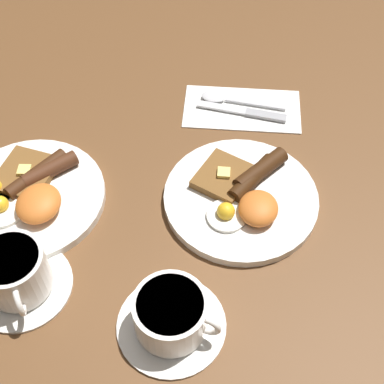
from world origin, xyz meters
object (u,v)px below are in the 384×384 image
Objects in this scene: breakfast_plate_far at (29,194)px; knife at (247,112)px; teacup_near at (171,316)px; teacup_far at (16,274)px; spoon at (223,98)px; breakfast_plate_near at (242,195)px.

knife is (0.26, -0.32, -0.01)m from breakfast_plate_far.
teacup_near is 1.03× the size of teacup_far.
breakfast_plate_far is at bearing 49.18° from spoon.
breakfast_plate_far is at bearing 43.10° from knife.
teacup_far reaches higher than teacup_near.
teacup_near is (-0.23, 0.07, 0.02)m from breakfast_plate_near.
breakfast_plate_far is 0.39m from spoon.
knife is (0.43, -0.05, -0.02)m from teacup_near.
spoon is at bearing -43.55° from breakfast_plate_far.
teacup_near is 0.94× the size of spoon.
breakfast_plate_near is at bearing 108.51° from spoon.
spoon is (0.43, -0.22, -0.03)m from teacup_far.
teacup_near is (-0.17, -0.26, 0.02)m from breakfast_plate_far.
breakfast_plate_near is at bearing -16.33° from teacup_near.
teacup_near is 0.43m from knife.
knife is at bearing 4.42° from breakfast_plate_near.
teacup_near reaches higher than knife.
breakfast_plate_far is 1.68× the size of teacup_far.
breakfast_plate_near is at bearing -54.01° from teacup_far.
spoon reaches higher than knife.
knife is at bearing -6.92° from teacup_near.
breakfast_plate_near is 0.23m from spoon.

